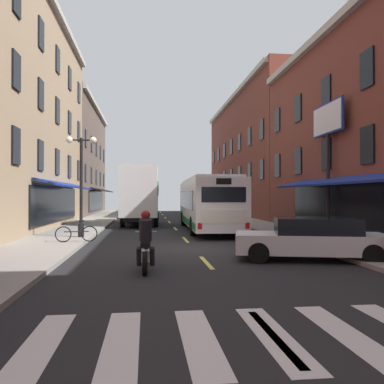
{
  "coord_description": "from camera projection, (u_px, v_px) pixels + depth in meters",
  "views": [
    {
      "loc": [
        -1.86,
        -15.69,
        2.05
      ],
      "look_at": [
        0.64,
        5.8,
        2.28
      ],
      "focal_mm": 37.31,
      "sensor_mm": 36.0,
      "label": 1
    }
  ],
  "objects": [
    {
      "name": "transit_bus",
      "position": [
        207.0,
        203.0,
        24.09
      ],
      "size": [
        2.89,
        11.99,
        3.09
      ],
      "color": "white",
      "rests_on": "ground"
    },
    {
      "name": "box_truck",
      "position": [
        141.0,
        196.0,
        28.22
      ],
      "size": [
        2.69,
        7.8,
        4.08
      ],
      "color": "black",
      "rests_on": "ground"
    },
    {
      "name": "crosswalk_near",
      "position": [
        273.0,
        335.0,
        5.84
      ],
      "size": [
        7.1,
        2.8,
        0.01
      ],
      "color": "silver",
      "rests_on": "ground"
    },
    {
      "name": "billboard_sign",
      "position": [
        328.0,
        134.0,
        19.62
      ],
      "size": [
        0.4,
        3.12,
        6.5
      ],
      "color": "black",
      "rests_on": "sidewalk_right"
    },
    {
      "name": "lane_centre_dashes",
      "position": [
        194.0,
        249.0,
        15.53
      ],
      "size": [
        0.14,
        73.9,
        0.01
      ],
      "color": "#DBCC4C",
      "rests_on": "ground"
    },
    {
      "name": "sedan_near",
      "position": [
        312.0,
        239.0,
        12.75
      ],
      "size": [
        5.03,
        2.98,
        1.36
      ],
      "color": "silver",
      "rests_on": "ground"
    },
    {
      "name": "street_lamp_twin",
      "position": [
        81.0,
        181.0,
        18.72
      ],
      "size": [
        1.42,
        0.32,
        4.72
      ],
      "color": "black",
      "rests_on": "sidewalk_left"
    },
    {
      "name": "motorcycle_rider",
      "position": [
        146.0,
        245.0,
        10.98
      ],
      "size": [
        0.62,
        2.07,
        1.66
      ],
      "color": "black",
      "rests_on": "ground"
    },
    {
      "name": "ground_plane",
      "position": [
        193.0,
        249.0,
        15.78
      ],
      "size": [
        34.8,
        80.0,
        0.1
      ],
      "primitive_type": "cube",
      "color": "black"
    },
    {
      "name": "sedan_mid",
      "position": [
        142.0,
        210.0,
        38.01
      ],
      "size": [
        1.99,
        4.54,
        1.36
      ],
      "color": "#144723",
      "rests_on": "ground"
    },
    {
      "name": "bicycle_near",
      "position": [
        77.0,
        233.0,
        16.64
      ],
      "size": [
        1.7,
        0.48,
        0.91
      ],
      "color": "black",
      "rests_on": "sidewalk_left"
    },
    {
      "name": "sidewalk_right",
      "position": [
        335.0,
        244.0,
        16.46
      ],
      "size": [
        3.0,
        80.0,
        0.14
      ],
      "primitive_type": "cube",
      "color": "gray",
      "rests_on": "ground"
    },
    {
      "name": "sidewalk_left",
      "position": [
        38.0,
        248.0,
        15.1
      ],
      "size": [
        3.0,
        80.0,
        0.14
      ],
      "primitive_type": "cube",
      "color": "gray",
      "rests_on": "ground"
    }
  ]
}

